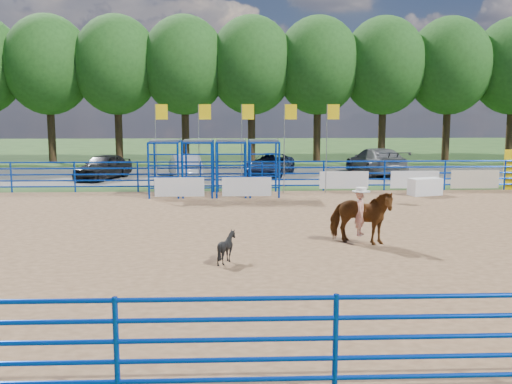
% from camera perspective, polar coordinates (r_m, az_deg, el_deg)
% --- Properties ---
extents(ground, '(120.00, 120.00, 0.00)m').
position_cam_1_polar(ground, '(17.93, 2.24, -4.57)').
color(ground, '#345722').
rests_on(ground, ground).
extents(arena_dirt, '(30.00, 20.00, 0.02)m').
position_cam_1_polar(arena_dirt, '(17.93, 2.24, -4.53)').
color(arena_dirt, '#906A48').
rests_on(arena_dirt, ground).
extents(gravel_strip, '(40.00, 10.00, 0.01)m').
position_cam_1_polar(gravel_strip, '(34.68, 0.03, 1.73)').
color(gravel_strip, slate).
rests_on(gravel_strip, ground).
extents(announcer_table, '(1.61, 1.07, 0.79)m').
position_cam_1_polar(announcer_table, '(27.54, 16.55, 0.51)').
color(announcer_table, white).
rests_on(announcer_table, arena_dirt).
extents(horse_and_rider, '(2.13, 1.59, 2.36)m').
position_cam_1_polar(horse_and_rider, '(17.11, 10.42, -2.22)').
color(horse_and_rider, brown).
rests_on(horse_and_rider, arena_dirt).
extents(calf, '(0.93, 0.89, 0.82)m').
position_cam_1_polar(calf, '(14.92, -2.94, -5.54)').
color(calf, black).
rests_on(calf, arena_dirt).
extents(car_a, '(3.04, 4.53, 1.43)m').
position_cam_1_polar(car_a, '(33.69, -15.03, 2.48)').
color(car_a, black).
rests_on(car_a, gravel_strip).
extents(car_b, '(2.34, 4.44, 1.39)m').
position_cam_1_polar(car_b, '(33.23, -7.14, 2.59)').
color(car_b, gray).
rests_on(car_b, gravel_strip).
extents(car_c, '(3.57, 5.13, 1.30)m').
position_cam_1_polar(car_c, '(34.56, 1.40, 2.80)').
color(car_c, '#161D37').
rests_on(car_c, gravel_strip).
extents(car_d, '(3.04, 5.87, 1.63)m').
position_cam_1_polar(car_d, '(35.47, 11.90, 3.03)').
color(car_d, slate).
rests_on(car_d, gravel_strip).
extents(perimeter_fence, '(30.10, 20.10, 1.50)m').
position_cam_1_polar(perimeter_fence, '(17.78, 2.25, -2.21)').
color(perimeter_fence, '#0836B5').
rests_on(perimeter_fence, ground).
extents(chute_assembly, '(19.32, 2.41, 4.20)m').
position_cam_1_polar(chute_assembly, '(26.41, -3.37, 2.37)').
color(chute_assembly, '#0836B5').
rests_on(chute_assembly, ground).
extents(treeline, '(56.40, 6.40, 11.24)m').
position_cam_1_polar(treeline, '(43.59, -0.46, 13.00)').
color(treeline, '#3F2B19').
rests_on(treeline, ground).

